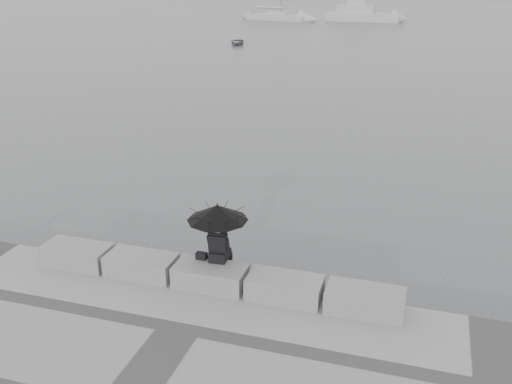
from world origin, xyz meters
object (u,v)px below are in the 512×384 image
(motor_cruiser, at_px, (363,15))
(dinghy, at_px, (237,42))
(sailboat_left, at_px, (277,17))
(seated_person, at_px, (217,218))

(motor_cruiser, height_order, dinghy, motor_cruiser)
(sailboat_left, xyz_separation_m, motor_cruiser, (11.91, 1.97, 0.38))
(seated_person, relative_size, sailboat_left, 0.11)
(seated_person, bearing_deg, motor_cruiser, 89.54)
(sailboat_left, height_order, motor_cruiser, sailboat_left)
(motor_cruiser, bearing_deg, seated_person, -82.64)
(seated_person, height_order, sailboat_left, sailboat_left)
(seated_person, xyz_separation_m, motor_cruiser, (-6.02, 73.43, -1.15))
(motor_cruiser, bearing_deg, dinghy, -103.39)
(sailboat_left, xyz_separation_m, dinghy, (3.39, -27.63, -0.26))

